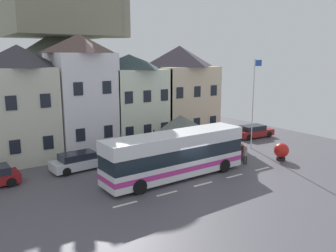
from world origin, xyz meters
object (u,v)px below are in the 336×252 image
(parked_car_00, at_px, (79,161))
(pedestrian_00, at_px, (245,154))
(hilltop_castle, at_px, (61,72))
(flagpole, at_px, (254,98))
(transit_bus, at_px, (176,155))
(pedestrian_01, at_px, (242,151))
(townhouse_04, at_px, (179,91))
(townhouse_03, at_px, (130,99))
(townhouse_01, at_px, (21,103))
(parked_car_03, at_px, (188,143))
(parked_car_01, at_px, (254,131))
(townhouse_02, at_px, (81,94))
(harbour_buoy, at_px, (281,151))
(public_bench, at_px, (164,149))
(bus_shelter, at_px, (180,123))

(parked_car_00, relative_size, pedestrian_00, 2.88)
(hilltop_castle, height_order, flagpole, hilltop_castle)
(transit_bus, bearing_deg, pedestrian_01, -0.03)
(townhouse_04, bearing_deg, townhouse_03, 176.76)
(townhouse_01, height_order, parked_car_03, townhouse_01)
(townhouse_03, bearing_deg, parked_car_01, -26.68)
(transit_bus, height_order, parked_car_03, transit_bus)
(townhouse_03, distance_m, parked_car_01, 13.81)
(flagpole, bearing_deg, transit_bus, -165.89)
(parked_car_00, relative_size, pedestrian_01, 2.94)
(transit_bus, distance_m, parked_car_01, 15.50)
(townhouse_02, distance_m, harbour_buoy, 18.37)
(townhouse_01, relative_size, townhouse_03, 1.08)
(transit_bus, xyz_separation_m, harbour_buoy, (9.85, -1.51, -0.84))
(parked_car_00, height_order, harbour_buoy, harbour_buoy)
(pedestrian_01, bearing_deg, townhouse_03, 111.26)
(pedestrian_00, bearing_deg, public_bench, 123.22)
(bus_shelter, relative_size, flagpole, 0.45)
(townhouse_03, height_order, bus_shelter, townhouse_03)
(townhouse_02, xyz_separation_m, townhouse_04, (11.26, 0.31, -0.42))
(townhouse_03, height_order, townhouse_04, townhouse_04)
(pedestrian_00, height_order, harbour_buoy, pedestrian_00)
(public_bench, bearing_deg, transit_bus, -115.03)
(transit_bus, bearing_deg, townhouse_04, 51.61)
(townhouse_04, height_order, parked_car_00, townhouse_04)
(public_bench, bearing_deg, townhouse_03, 90.67)
(townhouse_01, distance_m, public_bench, 12.72)
(public_bench, bearing_deg, parked_car_03, 4.08)
(public_bench, height_order, flagpole, flagpole)
(pedestrian_00, xyz_separation_m, public_bench, (-3.98, 6.08, -0.39))
(townhouse_04, relative_size, bus_shelter, 2.60)
(townhouse_03, relative_size, flagpole, 1.05)
(parked_car_00, height_order, pedestrian_01, pedestrian_01)
(hilltop_castle, xyz_separation_m, parked_car_00, (-5.63, -21.87, -5.95))
(townhouse_01, distance_m, parked_car_01, 23.39)
(townhouse_03, height_order, parked_car_03, townhouse_03)
(townhouse_03, relative_size, transit_bus, 0.79)
(parked_car_01, relative_size, public_bench, 2.55)
(townhouse_02, bearing_deg, townhouse_03, 6.95)
(harbour_buoy, bearing_deg, flagpole, 76.84)
(pedestrian_01, bearing_deg, townhouse_01, 143.98)
(townhouse_01, relative_size, parked_car_03, 2.15)
(public_bench, bearing_deg, flagpole, -18.65)
(pedestrian_00, xyz_separation_m, pedestrian_01, (0.41, 0.76, 0.02))
(townhouse_03, relative_size, public_bench, 5.07)
(transit_bus, height_order, parked_car_00, transit_bus)
(townhouse_04, distance_m, parked_car_01, 9.20)
(townhouse_04, relative_size, transit_bus, 0.88)
(townhouse_03, bearing_deg, townhouse_01, -176.77)
(townhouse_01, bearing_deg, pedestrian_01, -36.02)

